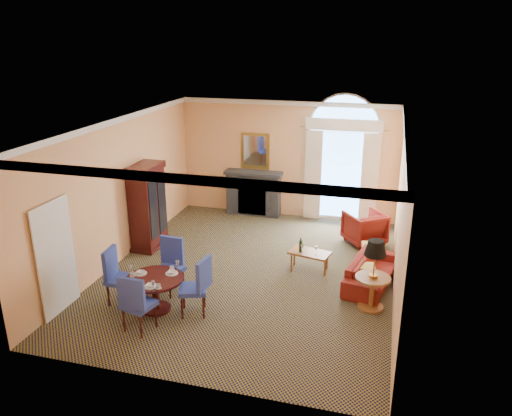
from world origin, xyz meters
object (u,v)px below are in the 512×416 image
(sofa, at_px, (372,271))
(side_table, at_px, (374,266))
(armchair, at_px, (364,228))
(coffee_table, at_px, (309,253))
(dining_table, at_px, (155,286))
(armoire, at_px, (148,208))

(sofa, height_order, side_table, side_table)
(armchair, height_order, coffee_table, armchair)
(armchair, bearing_deg, side_table, 60.02)
(sofa, height_order, coffee_table, coffee_table)
(armchair, bearing_deg, dining_table, 14.07)
(dining_table, bearing_deg, armchair, 50.24)
(dining_table, height_order, side_table, side_table)
(armoire, distance_m, side_table, 5.54)
(armoire, relative_size, coffee_table, 2.15)
(coffee_table, bearing_deg, dining_table, -123.18)
(armoire, height_order, dining_table, armoire)
(armoire, xyz_separation_m, sofa, (5.27, -0.56, -0.71))
(sofa, relative_size, side_table, 1.39)
(armoire, bearing_deg, sofa, -6.02)
(sofa, bearing_deg, dining_table, 131.09)
(sofa, bearing_deg, side_table, -165.17)
(dining_table, bearing_deg, armoire, 118.70)
(sofa, xyz_separation_m, armchair, (-0.29, 2.11, 0.12))
(dining_table, xyz_separation_m, side_table, (3.86, 1.12, 0.37))
(sofa, relative_size, coffee_table, 1.98)
(side_table, bearing_deg, sofa, 92.87)
(dining_table, bearing_deg, sofa, 29.13)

